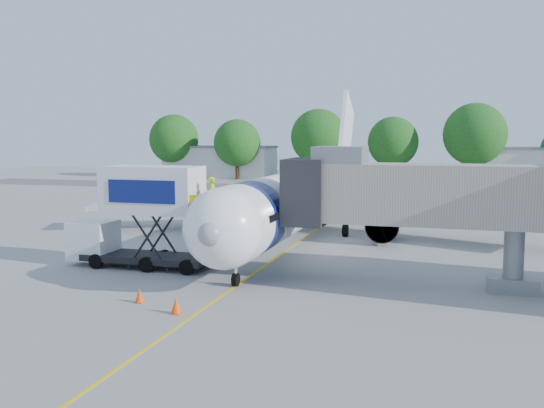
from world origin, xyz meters
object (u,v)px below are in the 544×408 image
(jet_bridge, at_px, (413,195))
(catering_hiloader, at_px, (142,217))
(ground_tug, at_px, (146,330))
(aircraft, at_px, (303,197))

(jet_bridge, height_order, catering_hiloader, jet_bridge)
(jet_bridge, bearing_deg, catering_hiloader, -179.99)
(jet_bridge, distance_m, catering_hiloader, 14.34)
(catering_hiloader, xyz_separation_m, ground_tug, (6.35, -11.45, -2.05))
(jet_bridge, relative_size, catering_hiloader, 1.63)
(aircraft, xyz_separation_m, catering_hiloader, (-6.26, -11.12, -0.19))
(catering_hiloader, relative_size, ground_tug, 2.39)
(aircraft, bearing_deg, jet_bridge, -54.30)
(catering_hiloader, bearing_deg, aircraft, 60.64)
(catering_hiloader, height_order, ground_tug, catering_hiloader)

